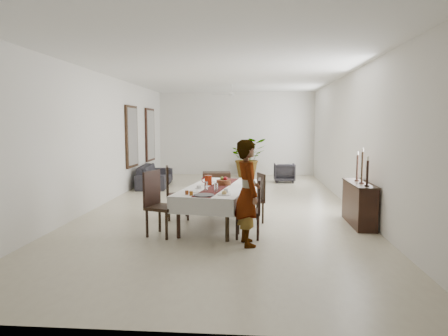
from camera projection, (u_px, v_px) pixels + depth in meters
floor at (224, 205)px, 9.73m from camera, size 6.00×12.00×0.00m
ceiling at (224, 72)px, 9.38m from camera, size 6.00×12.00×0.02m
wall_back at (236, 134)px, 15.50m from camera, size 6.00×0.02×3.20m
wall_front at (174, 165)px, 3.61m from camera, size 6.00×0.02×3.20m
wall_left at (103, 139)px, 9.78m from camera, size 0.02×12.00×3.20m
wall_right at (352, 140)px, 9.32m from camera, size 0.02×12.00×3.20m
dining_table_top at (218, 188)px, 7.83m from camera, size 1.33×2.48×0.05m
table_leg_fl at (178, 219)px, 6.89m from camera, size 0.08×0.08×0.69m
table_leg_fr at (227, 221)px, 6.69m from camera, size 0.08×0.08×0.69m
table_leg_bl at (212, 196)px, 9.06m from camera, size 0.08×0.08×0.69m
table_leg_br at (249, 198)px, 8.86m from camera, size 0.08×0.08×0.69m
tablecloth_top at (218, 187)px, 7.83m from camera, size 1.53×2.69×0.01m
tablecloth_drape_left at (190, 193)px, 7.98m from camera, size 0.40×2.51×0.30m
tablecloth_drape_right at (247, 195)px, 7.72m from camera, size 0.40×2.51×0.30m
tablecloth_drape_near at (200, 207)px, 6.62m from camera, size 1.15×0.19×0.30m
tablecloth_drape_far at (232, 185)px, 9.07m from camera, size 1.15×0.19×0.30m
table_runner at (218, 186)px, 7.83m from camera, size 0.72×2.48×0.00m
red_pitcher at (208, 180)px, 8.02m from camera, size 0.17×0.17×0.20m
pitcher_handle at (204, 180)px, 8.04m from camera, size 0.12×0.04×0.12m
wine_glass_near at (216, 188)px, 7.17m from camera, size 0.07×0.07×0.17m
wine_glass_mid at (206, 186)px, 7.32m from camera, size 0.07×0.07×0.17m
teacup_right at (226, 190)px, 7.19m from camera, size 0.09×0.09×0.06m
saucer_right at (226, 192)px, 7.19m from camera, size 0.15×0.15×0.01m
teacup_left at (199, 187)px, 7.56m from camera, size 0.09×0.09×0.06m
saucer_left at (199, 188)px, 7.56m from camera, size 0.15×0.15×0.01m
plate_near_right at (224, 195)px, 6.90m from camera, size 0.24×0.24×0.01m
bread_near_right at (224, 193)px, 6.90m from camera, size 0.09×0.09×0.09m
plate_near_left at (193, 192)px, 7.18m from camera, size 0.24×0.24×0.01m
plate_far_left at (210, 182)px, 8.42m from camera, size 0.24×0.24×0.01m
serving_tray at (204, 195)px, 6.83m from camera, size 0.35×0.35×0.02m
jam_jar_a at (191, 193)px, 6.85m from camera, size 0.06×0.06×0.07m
jam_jar_b at (187, 193)px, 6.93m from camera, size 0.06×0.06×0.07m
fruit_basket at (224, 182)px, 8.05m from camera, size 0.30×0.30×0.10m
fruit_red at (225, 179)px, 8.06m from camera, size 0.09×0.09×0.09m
fruit_green at (222, 179)px, 8.08m from camera, size 0.08×0.08×0.08m
chair_right_near_seat at (248, 212)px, 6.92m from camera, size 0.45×0.45×0.05m
chair_right_near_leg_fl at (258, 228)px, 6.75m from camera, size 0.04×0.04×0.43m
chair_right_near_leg_fr at (258, 223)px, 7.10m from camera, size 0.04×0.04×0.43m
chair_right_near_leg_bl at (237, 228)px, 6.79m from camera, size 0.04×0.04×0.43m
chair_right_near_leg_br at (238, 223)px, 7.14m from camera, size 0.04×0.04×0.43m
chair_right_near_back at (259, 195)px, 6.87m from camera, size 0.05×0.44×0.55m
chair_right_far_seat at (252, 201)px, 8.02m from camera, size 0.53×0.53×0.05m
chair_right_far_leg_fl at (263, 213)px, 7.92m from camera, size 0.05×0.05×0.41m
chair_right_far_leg_fr at (257, 210)px, 8.25m from camera, size 0.05×0.05×0.41m
chair_right_far_leg_bl at (246, 214)px, 7.83m from camera, size 0.05×0.05×0.41m
chair_right_far_leg_br at (241, 211)px, 8.16m from camera, size 0.05×0.05×0.41m
chair_right_far_back at (261, 186)px, 8.03m from camera, size 0.17×0.41×0.53m
chair_left_near_seat at (163, 207)px, 7.02m from camera, size 0.62×0.62×0.06m
chair_left_near_leg_fl at (160, 219)px, 7.31m from camera, size 0.06×0.06×0.48m
chair_left_near_leg_fr at (147, 224)px, 6.95m from camera, size 0.06×0.06×0.48m
chair_left_near_leg_bl at (178, 221)px, 7.15m from camera, size 0.06×0.06×0.48m
chair_left_near_leg_br at (167, 226)px, 6.79m from camera, size 0.06×0.06×0.48m
chair_left_near_back at (152, 188)px, 7.07m from camera, size 0.20×0.47×0.62m
chair_left_far_seat at (178, 196)px, 8.30m from camera, size 0.57×0.57×0.05m
chair_left_far_leg_fl at (168, 206)px, 8.49m from camera, size 0.06×0.06×0.46m
chair_left_far_leg_fr at (169, 210)px, 8.11m from camera, size 0.06×0.06×0.46m
chair_left_far_leg_bl at (186, 206)px, 8.55m from camera, size 0.06×0.06×0.46m
chair_left_far_leg_br at (188, 209)px, 8.18m from camera, size 0.06×0.06×0.46m
chair_left_far_back at (167, 181)px, 8.23m from camera, size 0.16×0.46×0.60m
woman at (248, 193)px, 6.45m from camera, size 0.56×0.71×1.72m
sideboard_body at (359, 204)px, 7.82m from camera, size 0.36×1.35×0.81m
sideboard_top at (360, 183)px, 7.78m from camera, size 0.40×1.40×0.03m
candlestick_near_base at (367, 186)px, 7.29m from camera, size 0.09×0.09×0.03m
candlestick_near_shaft at (367, 173)px, 7.26m from camera, size 0.04×0.04×0.45m
candlestick_near_candle at (368, 159)px, 7.23m from camera, size 0.03×0.03×0.07m
candlestick_mid_base at (362, 183)px, 7.64m from camera, size 0.09×0.09×0.03m
candlestick_mid_shaft at (362, 167)px, 7.61m from camera, size 0.04×0.04×0.58m
candlestick_mid_candle at (363, 150)px, 7.57m from camera, size 0.03×0.03×0.07m
candlestick_far_base at (357, 180)px, 8.00m from camera, size 0.09×0.09×0.03m
candlestick_far_shaft at (357, 167)px, 7.97m from camera, size 0.04×0.04×0.49m
candlestick_far_candle at (358, 153)px, 7.94m from camera, size 0.03×0.03×0.07m
sofa at (155, 175)px, 12.81m from camera, size 1.11×2.35×0.66m
armchair at (284, 173)px, 13.62m from camera, size 0.69×0.71×0.65m
coffee_table at (216, 178)px, 13.12m from camera, size 0.97×0.71×0.40m
potted_plant at (248, 157)px, 14.97m from camera, size 1.60×1.48×1.46m
mirror_frame_near at (132, 137)px, 11.96m from camera, size 0.06×1.05×1.85m
mirror_glass_near at (133, 137)px, 11.96m from camera, size 0.01×0.90×1.70m
mirror_frame_far at (150, 135)px, 14.04m from camera, size 0.06×1.05×1.85m
mirror_glass_far at (151, 135)px, 14.04m from camera, size 0.01×0.90×1.70m
fan_rod at (232, 88)px, 12.37m from camera, size 0.04×0.04×0.20m
fan_hub at (232, 94)px, 12.39m from camera, size 0.16×0.16×0.08m
fan_blade_n at (232, 95)px, 12.73m from camera, size 0.10×0.55×0.01m
fan_blade_s at (231, 93)px, 12.04m from camera, size 0.10×0.55×0.01m
fan_blade_e at (243, 94)px, 12.36m from camera, size 0.55×0.10×0.01m
fan_blade_w at (220, 94)px, 12.41m from camera, size 0.55×0.10×0.01m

